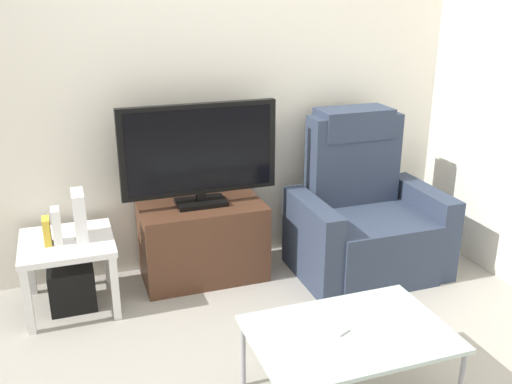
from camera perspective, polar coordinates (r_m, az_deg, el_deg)
ground_plane at (r=3.24m, az=-0.86°, el=-15.08°), size 6.40×6.40×0.00m
wall_back at (r=3.79m, az=-6.46°, el=11.28°), size 6.40×0.06×2.60m
tv_stand at (r=3.82m, az=-5.29°, el=-4.94°), size 0.81×0.43×0.52m
television at (r=3.63m, az=-5.67°, el=3.93°), size 1.01×0.20×0.66m
recliner_armchair at (r=3.97m, az=10.73°, el=-2.47°), size 0.98×0.78×1.08m
side_table at (r=3.60m, az=-18.29°, el=-5.57°), size 0.54×0.54×0.44m
subwoofer_box at (r=3.71m, az=-17.89°, el=-8.91°), size 0.27×0.27×0.27m
book_leftmost at (r=3.53m, az=-20.15°, el=-3.68°), size 0.04×0.10×0.16m
book_middle at (r=3.52m, az=-19.28°, el=-3.20°), size 0.05×0.11×0.21m
game_console at (r=3.53m, az=-17.21°, el=-2.21°), size 0.07×0.20×0.29m
coffee_table at (r=2.70m, az=9.31°, el=-14.01°), size 0.90×0.60×0.39m
cell_phone at (r=2.70m, az=7.61°, el=-13.15°), size 0.13×0.17×0.01m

